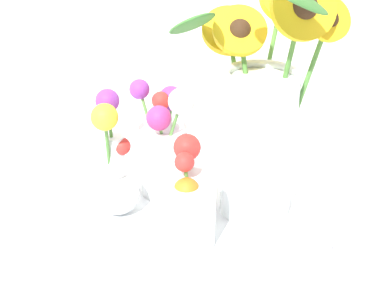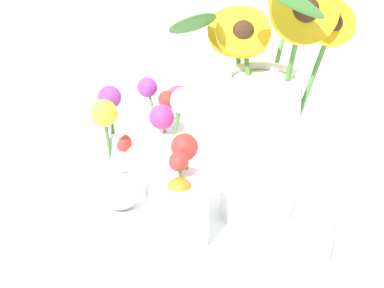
{
  "view_description": "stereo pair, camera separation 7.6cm",
  "coord_description": "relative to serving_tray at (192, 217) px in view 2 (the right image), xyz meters",
  "views": [
    {
      "loc": [
        -0.15,
        -0.63,
        0.48
      ],
      "look_at": [
        -0.02,
        0.04,
        0.14
      ],
      "focal_mm": 50.0,
      "sensor_mm": 36.0,
      "label": 1
    },
    {
      "loc": [
        -0.08,
        -0.64,
        0.48
      ],
      "look_at": [
        -0.02,
        0.04,
        0.14
      ],
      "focal_mm": 50.0,
      "sensor_mm": 36.0,
      "label": 2
    }
  ],
  "objects": [
    {
      "name": "vase_small_back",
      "position": [
        -0.03,
        0.07,
        0.09
      ],
      "size": [
        0.09,
        0.12,
        0.19
      ],
      "color": "white",
      "rests_on": "serving_tray"
    },
    {
      "name": "serving_tray",
      "position": [
        0.0,
        0.0,
        0.0
      ],
      "size": [
        0.42,
        0.42,
        0.02
      ],
      "color": "silver",
      "rests_on": "ground_plane"
    },
    {
      "name": "ground_plane",
      "position": [
        0.02,
        -0.04,
        -0.01
      ],
      "size": [
        6.0,
        6.0,
        0.0
      ],
      "primitive_type": "plane",
      "color": "silver"
    },
    {
      "name": "vase_bulb_right",
      "position": [
        -0.11,
        0.02,
        0.08
      ],
      "size": [
        0.07,
        0.08,
        0.2
      ],
      "color": "white",
      "rests_on": "serving_tray"
    },
    {
      "name": "vase_small_center",
      "position": [
        -0.02,
        -0.07,
        0.07
      ],
      "size": [
        0.08,
        0.1,
        0.15
      ],
      "color": "white",
      "rests_on": "serving_tray"
    },
    {
      "name": "mason_jar_sunflowers",
      "position": [
        0.1,
        -0.0,
        0.16
      ],
      "size": [
        0.26,
        0.24,
        0.38
      ],
      "color": "silver",
      "rests_on": "serving_tray"
    }
  ]
}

